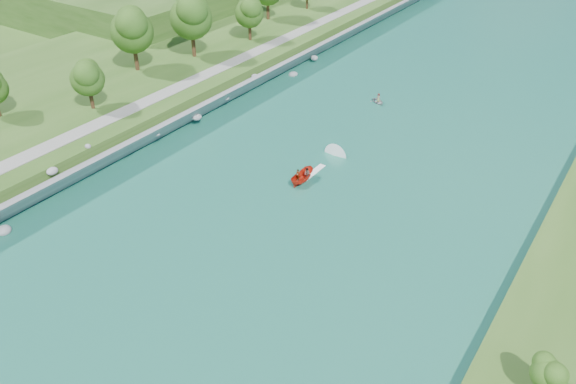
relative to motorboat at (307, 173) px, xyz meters
The scene contains 8 objects.
ground 16.80m from the motorboat, 83.90° to the right, with size 260.00×260.00×0.00m, color #2D5119.
river_water 3.85m from the motorboat, 61.70° to the left, with size 55.00×240.00×0.10m, color #185B4C.
berm_west 48.34m from the motorboat, behind, with size 45.00×240.00×3.50m, color #2D5119.
riprap_bank 24.18m from the motorboat, behind, with size 4.56×236.00×4.29m.
riverside_path 31.01m from the motorboat, behind, with size 3.00×200.00×0.10m, color gray.
trees_west 43.11m from the motorboat, 162.26° to the right, with size 18.03×152.32×13.98m.
motorboat is the anchor object (origin of this frame).
raft 28.16m from the motorboat, 96.61° to the left, with size 3.56×3.38×1.71m.
Camera 1 is at (32.68, -38.66, 39.94)m, focal length 35.00 mm.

